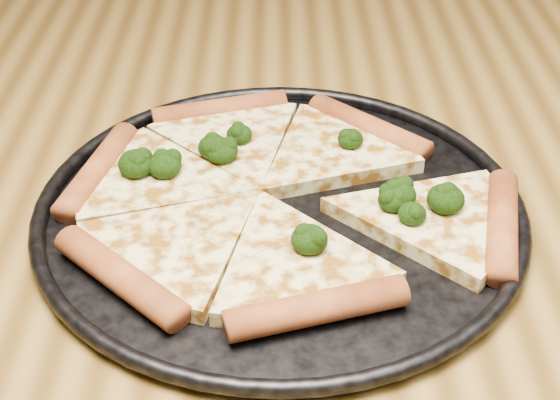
{
  "coord_description": "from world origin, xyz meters",
  "views": [
    {
      "loc": [
        -0.06,
        -0.53,
        1.13
      ],
      "look_at": [
        -0.05,
        -0.02,
        0.77
      ],
      "focal_mm": 52.21,
      "sensor_mm": 36.0,
      "label": 1
    }
  ],
  "objects": [
    {
      "name": "pizza_pan",
      "position": [
        -0.05,
        -0.02,
        0.76
      ],
      "size": [
        0.38,
        0.38,
        0.02
      ],
      "color": "black",
      "rests_on": "dining_table"
    },
    {
      "name": "dining_table",
      "position": [
        0.0,
        0.0,
        0.66
      ],
      "size": [
        1.2,
        0.9,
        0.75
      ],
      "color": "brown",
      "rests_on": "ground"
    },
    {
      "name": "broccoli_florets",
      "position": [
        -0.04,
        -0.01,
        0.78
      ],
      "size": [
        0.27,
        0.17,
        0.02
      ],
      "color": "black",
      "rests_on": "pizza"
    },
    {
      "name": "pizza",
      "position": [
        -0.06,
        -0.01,
        0.77
      ],
      "size": [
        0.36,
        0.32,
        0.02
      ],
      "rotation": [
        0.0,
        0.0,
        0.29
      ],
      "color": "#E2D78A",
      "rests_on": "pizza_pan"
    }
  ]
}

